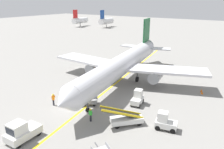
{
  "coord_description": "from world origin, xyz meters",
  "views": [
    {
      "loc": [
        19.49,
        -20.22,
        14.1
      ],
      "look_at": [
        0.6,
        8.24,
        2.5
      ],
      "focal_mm": 35.78,
      "sensor_mm": 36.0,
      "label": 1
    }
  ],
  "objects_px": {
    "airliner": "(123,64)",
    "safety_cone_nose_left": "(54,95)",
    "baggage_tug_near_wing": "(138,98)",
    "safety_cone_wingtip_left": "(201,90)",
    "belt_loader_forward_hold": "(126,118)",
    "ground_crew_marshaller": "(91,114)",
    "baggage_tug_by_cargo_door": "(165,122)",
    "baggage_cart_loaded": "(87,101)",
    "safety_cone_nose_right": "(202,93)",
    "ground_crew_wing_walker": "(53,99)",
    "pushback_tug": "(21,132)"
  },
  "relations": [
    {
      "from": "pushback_tug",
      "to": "baggage_tug_by_cargo_door",
      "type": "relative_size",
      "value": 1.39
    },
    {
      "from": "belt_loader_forward_hold",
      "to": "ground_crew_marshaller",
      "type": "xyz_separation_m",
      "value": [
        -3.91,
        -1.72,
        0.13
      ]
    },
    {
      "from": "safety_cone_nose_left",
      "to": "safety_cone_wingtip_left",
      "type": "distance_m",
      "value": 23.21
    },
    {
      "from": "baggage_tug_near_wing",
      "to": "belt_loader_forward_hold",
      "type": "distance_m",
      "value": 5.74
    },
    {
      "from": "safety_cone_nose_left",
      "to": "safety_cone_nose_right",
      "type": "relative_size",
      "value": 1.0
    },
    {
      "from": "airliner",
      "to": "ground_crew_marshaller",
      "type": "xyz_separation_m",
      "value": [
        3.61,
        -13.55,
        -2.51
      ]
    },
    {
      "from": "belt_loader_forward_hold",
      "to": "safety_cone_wingtip_left",
      "type": "xyz_separation_m",
      "value": [
        5.17,
        15.16,
        -0.56
      ]
    },
    {
      "from": "baggage_cart_loaded",
      "to": "ground_crew_wing_walker",
      "type": "relative_size",
      "value": 2.12
    },
    {
      "from": "ground_crew_wing_walker",
      "to": "belt_loader_forward_hold",
      "type": "bearing_deg",
      "value": 6.41
    },
    {
      "from": "airliner",
      "to": "pushback_tug",
      "type": "height_order",
      "value": "airliner"
    },
    {
      "from": "belt_loader_forward_hold",
      "to": "ground_crew_wing_walker",
      "type": "height_order",
      "value": "belt_loader_forward_hold"
    },
    {
      "from": "baggage_tug_near_wing",
      "to": "safety_cone_wingtip_left",
      "type": "height_order",
      "value": "baggage_tug_near_wing"
    },
    {
      "from": "airliner",
      "to": "pushback_tug",
      "type": "xyz_separation_m",
      "value": [
        0.01,
        -20.52,
        -2.42
      ]
    },
    {
      "from": "belt_loader_forward_hold",
      "to": "baggage_cart_loaded",
      "type": "relative_size",
      "value": 1.25
    },
    {
      "from": "ground_crew_marshaller",
      "to": "safety_cone_wingtip_left",
      "type": "xyz_separation_m",
      "value": [
        9.08,
        16.88,
        -0.69
      ]
    },
    {
      "from": "airliner",
      "to": "baggage_tug_near_wing",
      "type": "bearing_deg",
      "value": -45.24
    },
    {
      "from": "pushback_tug",
      "to": "ground_crew_wing_walker",
      "type": "bearing_deg",
      "value": 114.46
    },
    {
      "from": "baggage_cart_loaded",
      "to": "baggage_tug_near_wing",
      "type": "bearing_deg",
      "value": 34.52
    },
    {
      "from": "baggage_cart_loaded",
      "to": "ground_crew_wing_walker",
      "type": "height_order",
      "value": "ground_crew_wing_walker"
    },
    {
      "from": "pushback_tug",
      "to": "belt_loader_forward_hold",
      "type": "height_order",
      "value": "belt_loader_forward_hold"
    },
    {
      "from": "airliner",
      "to": "baggage_cart_loaded",
      "type": "relative_size",
      "value": 9.78
    },
    {
      "from": "airliner",
      "to": "safety_cone_nose_right",
      "type": "xyz_separation_m",
      "value": [
        12.98,
        2.51,
        -3.2
      ]
    },
    {
      "from": "airliner",
      "to": "ground_crew_marshaller",
      "type": "distance_m",
      "value": 14.25
    },
    {
      "from": "belt_loader_forward_hold",
      "to": "pushback_tug",
      "type": "bearing_deg",
      "value": -130.81
    },
    {
      "from": "belt_loader_forward_hold",
      "to": "safety_cone_wingtip_left",
      "type": "bearing_deg",
      "value": 71.17
    },
    {
      "from": "baggage_tug_by_cargo_door",
      "to": "belt_loader_forward_hold",
      "type": "distance_m",
      "value": 4.49
    },
    {
      "from": "airliner",
      "to": "safety_cone_nose_right",
      "type": "bearing_deg",
      "value": 10.96
    },
    {
      "from": "ground_crew_marshaller",
      "to": "ground_crew_wing_walker",
      "type": "relative_size",
      "value": 1.0
    },
    {
      "from": "ground_crew_marshaller",
      "to": "safety_cone_nose_left",
      "type": "bearing_deg",
      "value": 164.73
    },
    {
      "from": "ground_crew_marshaller",
      "to": "baggage_tug_by_cargo_door",
      "type": "bearing_deg",
      "value": 22.15
    },
    {
      "from": "belt_loader_forward_hold",
      "to": "baggage_cart_loaded",
      "type": "bearing_deg",
      "value": 167.72
    },
    {
      "from": "ground_crew_marshaller",
      "to": "safety_cone_wingtip_left",
      "type": "distance_m",
      "value": 19.18
    },
    {
      "from": "ground_crew_marshaller",
      "to": "safety_cone_nose_right",
      "type": "height_order",
      "value": "ground_crew_marshaller"
    },
    {
      "from": "baggage_tug_by_cargo_door",
      "to": "ground_crew_wing_walker",
      "type": "distance_m",
      "value": 15.36
    },
    {
      "from": "baggage_tug_near_wing",
      "to": "baggage_tug_by_cargo_door",
      "type": "relative_size",
      "value": 0.98
    },
    {
      "from": "airliner",
      "to": "safety_cone_nose_left",
      "type": "xyz_separation_m",
      "value": [
        -5.51,
        -11.06,
        -3.2
      ]
    },
    {
      "from": "baggage_tug_by_cargo_door",
      "to": "safety_cone_wingtip_left",
      "type": "relative_size",
      "value": 5.97
    },
    {
      "from": "ground_crew_wing_walker",
      "to": "safety_cone_wingtip_left",
      "type": "bearing_deg",
      "value": 45.55
    },
    {
      "from": "belt_loader_forward_hold",
      "to": "safety_cone_nose_left",
      "type": "distance_m",
      "value": 13.07
    },
    {
      "from": "ground_crew_marshaller",
      "to": "safety_cone_wingtip_left",
      "type": "relative_size",
      "value": 3.86
    },
    {
      "from": "baggage_tug_by_cargo_door",
      "to": "safety_cone_nose_right",
      "type": "xyz_separation_m",
      "value": [
        1.26,
        12.76,
        -0.71
      ]
    },
    {
      "from": "baggage_tug_near_wing",
      "to": "safety_cone_nose_left",
      "type": "xyz_separation_m",
      "value": [
        -11.71,
        -4.81,
        -0.71
      ]
    },
    {
      "from": "ground_crew_marshaller",
      "to": "safety_cone_wingtip_left",
      "type": "bearing_deg",
      "value": 61.74
    },
    {
      "from": "airliner",
      "to": "safety_cone_nose_left",
      "type": "bearing_deg",
      "value": -116.5
    },
    {
      "from": "baggage_cart_loaded",
      "to": "ground_crew_marshaller",
      "type": "height_order",
      "value": "ground_crew_marshaller"
    },
    {
      "from": "safety_cone_wingtip_left",
      "to": "ground_crew_wing_walker",
      "type": "bearing_deg",
      "value": -134.45
    },
    {
      "from": "baggage_tug_by_cargo_door",
      "to": "baggage_cart_loaded",
      "type": "bearing_deg",
      "value": -179.92
    },
    {
      "from": "baggage_tug_by_cargo_door",
      "to": "ground_crew_marshaller",
      "type": "height_order",
      "value": "baggage_tug_by_cargo_door"
    },
    {
      "from": "safety_cone_nose_right",
      "to": "baggage_tug_by_cargo_door",
      "type": "bearing_deg",
      "value": -95.65
    },
    {
      "from": "baggage_tug_by_cargo_door",
      "to": "safety_cone_nose_left",
      "type": "bearing_deg",
      "value": -177.32
    }
  ]
}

